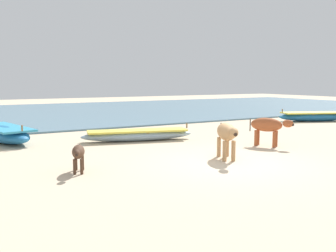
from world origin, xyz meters
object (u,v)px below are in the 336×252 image
at_px(fishing_boat_1, 138,135).
at_px(cow_second_adult_rust, 268,126).
at_px(cow_adult_tan, 227,133).
at_px(fishing_boat_2, 4,133).
at_px(fishing_boat_0, 315,116).
at_px(calf_far_dark, 78,153).

relative_size(fishing_boat_1, cow_second_adult_rust, 3.01).
height_order(fishing_boat_1, cow_adult_tan, cow_adult_tan).
bearing_deg(fishing_boat_2, cow_adult_tan, 26.25).
bearing_deg(fishing_boat_1, fishing_boat_0, 21.00).
relative_size(fishing_boat_1, calf_far_dark, 4.20).
bearing_deg(calf_far_dark, cow_adult_tan, 102.37).
bearing_deg(cow_adult_tan, fishing_boat_1, -145.43).
bearing_deg(calf_far_dark, cow_second_adult_rust, 113.55).
relative_size(fishing_boat_1, fishing_boat_2, 1.07).
distance_m(fishing_boat_1, calf_far_dark, 5.05).
distance_m(cow_adult_tan, calf_far_dark, 4.24).
xyz_separation_m(fishing_boat_2, cow_adult_tan, (5.22, -6.57, 0.44)).
relative_size(fishing_boat_0, fishing_boat_2, 1.06).
xyz_separation_m(fishing_boat_0, calf_far_dark, (-14.98, -4.98, 0.21)).
distance_m(calf_far_dark, cow_second_adult_rust, 6.81).
distance_m(fishing_boat_0, fishing_boat_2, 16.03).
distance_m(fishing_boat_2, cow_second_adult_rust, 9.62).
bearing_deg(calf_far_dark, fishing_boat_0, 128.52).
bearing_deg(cow_adult_tan, fishing_boat_2, -117.53).
bearing_deg(cow_adult_tan, calf_far_dark, -73.71).
bearing_deg(cow_second_adult_rust, fishing_boat_0, 90.56).
bearing_deg(fishing_boat_1, fishing_boat_2, 167.67).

